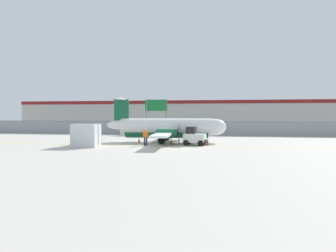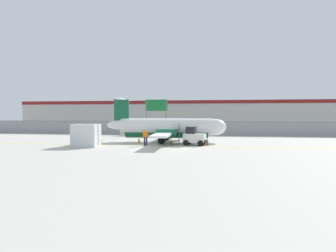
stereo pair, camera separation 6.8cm
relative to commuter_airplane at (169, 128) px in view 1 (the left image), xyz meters
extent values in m
plane|color=#BCB7AD|center=(0.23, -6.02, -1.60)|extent=(140.00, 140.00, 0.00)
cube|color=yellow|center=(0.23, -4.02, -1.60)|extent=(84.00, 0.20, 0.01)
cube|color=gray|center=(0.23, 11.98, -0.60)|extent=(98.00, 0.04, 2.00)
cylinder|color=slate|center=(0.23, 11.98, 0.45)|extent=(98.00, 0.10, 0.10)
cube|color=#38383A|center=(0.23, 23.48, -1.54)|extent=(98.00, 17.00, 0.12)
cube|color=beige|center=(0.23, 41.98, 1.65)|extent=(91.00, 8.00, 6.50)
cube|color=maroon|center=(0.23, 37.98, 4.50)|extent=(91.00, 0.20, 0.80)
cylinder|color=white|center=(-0.23, -0.02, 0.15)|extent=(10.41, 2.56, 1.90)
ellipsoid|color=white|center=(5.17, 0.33, 0.15)|extent=(2.49, 1.95, 1.80)
ellipsoid|color=white|center=(-5.64, -0.36, 0.35)|extent=(2.97, 1.23, 1.05)
cylinder|color=#145938|center=(-0.23, -0.02, -0.37)|extent=(9.33, 2.08, 1.48)
cube|color=white|center=(-0.13, -0.01, -0.42)|extent=(2.63, 16.07, 0.18)
cylinder|color=#145938|center=(-0.10, 2.60, -0.42)|extent=(2.25, 1.04, 0.90)
cone|color=black|center=(1.04, 2.67, -0.42)|extent=(0.48, 0.47, 0.44)
cylinder|color=#262626|center=(1.19, 2.68, -0.42)|extent=(0.18, 2.10, 2.10)
cylinder|color=#145938|center=(0.23, -2.59, -0.42)|extent=(2.25, 1.04, 0.90)
cone|color=black|center=(1.38, -2.52, -0.42)|extent=(0.48, 0.47, 0.44)
cylinder|color=#262626|center=(1.53, -2.51, -0.42)|extent=(0.18, 2.10, 2.10)
cube|color=#145938|center=(-5.38, -0.35, 1.70)|extent=(1.71, 0.29, 3.10)
cube|color=white|center=(-5.51, -0.36, 3.25)|extent=(1.41, 4.86, 0.14)
cylinder|color=#59595B|center=(3.39, 0.22, -0.81)|extent=(0.15, 0.15, 0.97)
cylinder|color=black|center=(3.39, 0.22, -1.30)|extent=(0.61, 0.26, 0.60)
cylinder|color=#59595B|center=(-0.68, 2.17, -0.77)|extent=(0.15, 0.15, 0.90)
cylinder|color=black|center=(-0.68, 2.17, -1.22)|extent=(0.77, 0.27, 0.76)
cylinder|color=#59595B|center=(-0.39, -2.24, -0.77)|extent=(0.15, 0.15, 0.90)
cylinder|color=black|center=(-0.39, -2.24, -1.22)|extent=(0.77, 0.27, 0.76)
cube|color=silver|center=(3.12, -2.67, -0.87)|extent=(2.35, 1.45, 0.90)
cube|color=black|center=(2.77, -2.61, -0.07)|extent=(1.05, 1.13, 0.70)
cube|color=black|center=(4.25, -2.86, -1.17)|extent=(0.34, 1.11, 0.30)
cylinder|color=black|center=(3.96, -2.20, -1.32)|extent=(0.58, 0.27, 0.56)
cylinder|color=black|center=(3.76, -3.39, -1.32)|extent=(0.58, 0.27, 0.56)
cylinder|color=black|center=(2.48, -1.96, -1.32)|extent=(0.58, 0.27, 0.56)
cylinder|color=black|center=(2.28, -3.14, -1.32)|extent=(0.58, 0.27, 0.56)
cylinder|color=#191E4C|center=(-1.77, -4.04, -1.18)|extent=(0.21, 0.21, 0.85)
cylinder|color=#191E4C|center=(-1.58, -3.97, -1.18)|extent=(0.21, 0.21, 0.85)
cylinder|color=orange|center=(-1.68, -4.00, -0.45)|extent=(0.44, 0.44, 0.60)
cylinder|color=orange|center=(-1.88, -4.08, -0.42)|extent=(0.13, 0.13, 0.55)
cylinder|color=orange|center=(-1.47, -3.92, -0.42)|extent=(0.13, 0.13, 0.55)
sphere|color=tan|center=(-1.68, -4.00, -0.01)|extent=(0.22, 0.22, 0.22)
cube|color=silver|center=(-7.22, -5.69, -0.50)|extent=(2.52, 2.14, 2.20)
cube|color=#333338|center=(-7.22, -5.69, -0.50)|extent=(2.44, 0.23, 2.20)
cube|color=orange|center=(0.57, -1.81, -1.58)|extent=(0.36, 0.36, 0.04)
cone|color=orange|center=(0.57, -1.81, -1.26)|extent=(0.28, 0.28, 0.60)
cylinder|color=white|center=(0.57, -1.81, -1.18)|extent=(0.17, 0.17, 0.08)
cube|color=orange|center=(4.45, -2.48, -1.58)|extent=(0.36, 0.36, 0.04)
cone|color=orange|center=(4.45, -2.48, -1.26)|extent=(0.28, 0.28, 0.60)
cylinder|color=white|center=(4.45, -2.48, -1.18)|extent=(0.17, 0.17, 0.08)
cube|color=orange|center=(-6.44, -3.81, -1.58)|extent=(0.36, 0.36, 0.04)
cone|color=orange|center=(-6.44, -3.81, -1.26)|extent=(0.28, 0.28, 0.60)
cylinder|color=white|center=(-6.44, -3.81, -1.18)|extent=(0.17, 0.17, 0.08)
cube|color=orange|center=(-3.10, -1.26, -1.58)|extent=(0.36, 0.36, 0.04)
cone|color=orange|center=(-3.10, -1.26, -1.26)|extent=(0.28, 0.28, 0.60)
cylinder|color=white|center=(-3.10, -1.26, -1.18)|extent=(0.17, 0.17, 0.08)
cube|color=#19662D|center=(-13.50, 29.22, -0.86)|extent=(4.32, 2.02, 0.80)
cube|color=#262D38|center=(-13.35, 29.23, -0.18)|extent=(2.32, 1.73, 0.56)
cylinder|color=black|center=(-14.83, 28.21, -1.18)|extent=(0.61, 0.25, 0.60)
cylinder|color=black|center=(-14.97, 30.00, -1.18)|extent=(0.61, 0.25, 0.60)
cylinder|color=black|center=(-12.04, 28.43, -1.18)|extent=(0.61, 0.25, 0.60)
cylinder|color=black|center=(-12.18, 30.22, -1.18)|extent=(0.61, 0.25, 0.60)
cube|color=red|center=(-8.78, 18.21, -0.86)|extent=(4.31, 1.99, 0.80)
cube|color=#262D38|center=(-8.63, 18.20, -0.18)|extent=(2.30, 1.71, 0.56)
cylinder|color=black|center=(-10.24, 17.41, -1.18)|extent=(0.61, 0.24, 0.60)
cylinder|color=black|center=(-10.11, 19.20, -1.18)|extent=(0.61, 0.24, 0.60)
cylinder|color=black|center=(-7.45, 17.21, -1.18)|extent=(0.61, 0.24, 0.60)
cylinder|color=black|center=(-7.32, 19.01, -1.18)|extent=(0.61, 0.24, 0.60)
cube|color=#B28C19|center=(-5.43, 24.78, -0.86)|extent=(4.22, 1.74, 0.80)
cube|color=#262D38|center=(-5.58, 24.78, -0.18)|extent=(2.22, 1.58, 0.56)
cylinder|color=black|center=(-4.04, 25.70, -1.18)|extent=(0.60, 0.21, 0.60)
cylinder|color=black|center=(-4.02, 23.90, -1.18)|extent=(0.60, 0.21, 0.60)
cylinder|color=black|center=(-6.84, 25.67, -1.18)|extent=(0.60, 0.21, 0.60)
cylinder|color=black|center=(-6.82, 23.87, -1.18)|extent=(0.60, 0.21, 0.60)
cube|color=gray|center=(0.26, 19.17, -0.86)|extent=(4.33, 2.05, 0.80)
cube|color=#262D38|center=(0.11, 19.18, -0.18)|extent=(2.33, 1.74, 0.56)
cylinder|color=black|center=(1.74, 19.95, -1.18)|extent=(0.61, 0.25, 0.60)
cylinder|color=black|center=(1.58, 18.15, -1.18)|extent=(0.61, 0.25, 0.60)
cylinder|color=black|center=(-1.05, 20.19, -1.18)|extent=(0.61, 0.25, 0.60)
cylinder|color=black|center=(-1.21, 18.39, -1.18)|extent=(0.61, 0.25, 0.60)
cube|color=navy|center=(4.38, 22.50, -0.86)|extent=(4.39, 2.26, 0.80)
cube|color=#262D38|center=(4.52, 22.48, -0.18)|extent=(2.39, 1.85, 0.56)
cylinder|color=black|center=(2.87, 21.80, -1.18)|extent=(0.62, 0.28, 0.60)
cylinder|color=black|center=(3.11, 23.58, -1.18)|extent=(0.62, 0.28, 0.60)
cylinder|color=black|center=(5.64, 21.42, -1.18)|extent=(0.62, 0.28, 0.60)
cylinder|color=black|center=(5.89, 23.20, -1.18)|extent=(0.62, 0.28, 0.60)
cube|color=silver|center=(9.43, 29.53, -0.86)|extent=(4.21, 1.73, 0.80)
cube|color=#262D38|center=(9.28, 29.53, -0.18)|extent=(2.21, 1.57, 0.56)
cylinder|color=black|center=(10.82, 30.44, -1.18)|extent=(0.60, 0.20, 0.60)
cylinder|color=black|center=(10.83, 28.64, -1.18)|extent=(0.60, 0.20, 0.60)
cylinder|color=black|center=(8.02, 30.42, -1.18)|extent=(0.60, 0.20, 0.60)
cylinder|color=black|center=(8.03, 28.62, -1.18)|extent=(0.60, 0.20, 0.60)
cube|color=#19662D|center=(14.54, 18.80, -0.86)|extent=(4.30, 1.97, 0.80)
cube|color=#262D38|center=(14.39, 18.79, -0.18)|extent=(2.30, 1.70, 0.56)
cylinder|color=black|center=(15.88, 19.79, -1.18)|extent=(0.61, 0.24, 0.60)
cylinder|color=black|center=(15.99, 17.99, -1.18)|extent=(0.61, 0.24, 0.60)
cylinder|color=black|center=(13.08, 19.61, -1.18)|extent=(0.61, 0.24, 0.60)
cylinder|color=black|center=(13.20, 17.81, -1.18)|extent=(0.61, 0.24, 0.60)
cylinder|color=slate|center=(-5.86, 13.71, 1.15)|extent=(0.14, 0.14, 5.50)
cylinder|color=slate|center=(-2.66, 13.71, 1.15)|extent=(0.14, 0.14, 5.50)
cube|color=#14662D|center=(-4.26, 13.71, 3.00)|extent=(3.60, 0.10, 1.80)
camera|label=1|loc=(5.44, -33.09, 1.55)|focal=32.00mm
camera|label=2|loc=(5.51, -33.07, 1.55)|focal=32.00mm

